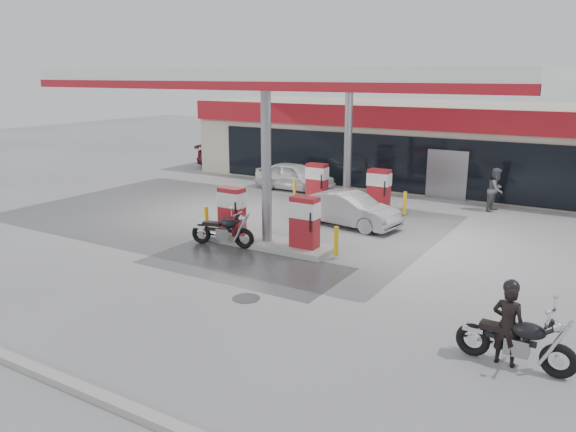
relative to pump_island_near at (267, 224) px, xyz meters
name	(u,v)px	position (x,y,z in m)	size (l,w,h in m)	color
ground	(230,263)	(0.00, -2.00, -0.71)	(90.00, 90.00, 0.00)	gray
wet_patch	(244,265)	(0.50, -2.00, -0.71)	(6.00, 3.00, 0.00)	#4C4C4F
drain_cover	(246,298)	(2.00, -4.00, -0.71)	(0.70, 0.70, 0.01)	#38383A
kerb	(12,360)	(0.00, -9.00, -0.64)	(28.00, 0.25, 0.15)	gray
store_building	(413,141)	(0.01, 13.94, 1.30)	(22.00, 8.22, 4.00)	beige
canopy	(313,79)	(0.00, 3.00, 4.56)	(16.00, 10.02, 5.51)	silver
pump_island_near	(267,224)	(0.00, 0.00, 0.00)	(5.14, 1.30, 1.78)	#9E9E99
pump_island_far	(347,192)	(0.00, 6.00, 0.00)	(5.14, 1.30, 1.78)	#9E9E99
main_motorcycle	(517,342)	(8.34, -4.07, -0.20)	(2.24, 0.86, 1.15)	black
biker_main	(508,325)	(8.14, -4.07, 0.10)	(0.59, 0.39, 1.63)	black
parked_motorcycle	(223,231)	(-1.17, -0.79, -0.20)	(2.22, 0.85, 1.15)	black
sedan_white	(295,176)	(-3.79, 8.20, -0.04)	(1.58, 3.93, 1.34)	silver
attendant	(496,190)	(5.33, 8.80, 0.17)	(0.86, 0.67, 1.77)	#5E5E63
hatchback_silver	(349,209)	(1.23, 3.60, -0.08)	(1.34, 3.85, 1.27)	#999BA0
parked_car_left	(237,157)	(-10.00, 12.00, -0.02)	(1.93, 4.75, 1.38)	#5A131F
parked_car_right	(491,184)	(4.50, 12.00, -0.20)	(1.68, 3.64, 1.01)	#141A45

